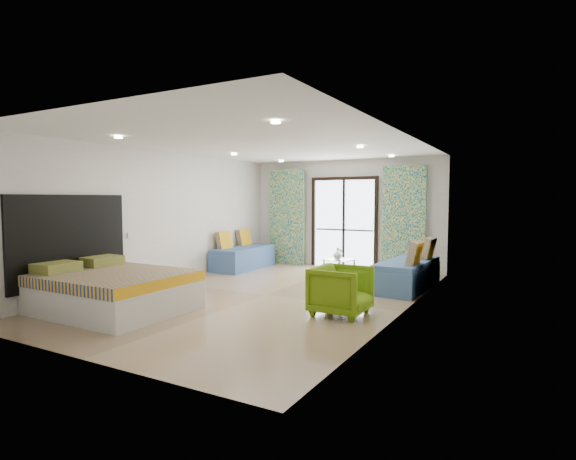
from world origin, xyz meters
The scene contains 24 objects.
floor centered at (0.00, 0.00, 0.00)m, with size 5.00×7.50×0.01m, color #937657, non-canonical shape.
ceiling centered at (0.00, 0.00, 2.70)m, with size 5.00×7.50×0.01m, color silver, non-canonical shape.
wall_back centered at (0.00, 3.75, 1.35)m, with size 5.00×0.01×2.70m, color silver, non-canonical shape.
wall_front centered at (0.00, -3.75, 1.35)m, with size 5.00×0.01×2.70m, color silver, non-canonical shape.
wall_left centered at (-2.50, 0.00, 1.35)m, with size 0.01×7.50×2.70m, color silver, non-canonical shape.
wall_right centered at (2.50, 0.00, 1.35)m, with size 0.01×7.50×2.70m, color silver, non-canonical shape.
balcony_door centered at (0.00, 3.72, 1.26)m, with size 1.76×0.08×2.28m.
balcony_rail centered at (0.00, 3.73, 0.95)m, with size 1.52×0.03×0.04m, color #595451.
curtain_left centered at (-1.55, 3.57, 1.25)m, with size 1.00×0.10×2.50m, color silver.
curtain_right centered at (1.55, 3.57, 1.25)m, with size 1.00×0.10×2.50m, color silver.
downlight_a centered at (-1.40, -2.00, 2.67)m, with size 0.12×0.12×0.02m, color #FFE0B2.
downlight_b centered at (1.40, -2.00, 2.67)m, with size 0.12×0.12×0.02m, color #FFE0B2.
downlight_c centered at (-1.40, 1.00, 2.67)m, with size 0.12×0.12×0.02m, color #FFE0B2.
downlight_d centered at (1.40, 1.00, 2.67)m, with size 0.12×0.12×0.02m, color #FFE0B2.
downlight_e centered at (-1.40, 3.00, 2.67)m, with size 0.12×0.12×0.02m, color #FFE0B2.
downlight_f centered at (1.40, 3.00, 2.67)m, with size 0.12×0.12×0.02m, color #FFE0B2.
headboard centered at (-2.46, -2.13, 1.05)m, with size 0.06×2.10×1.50m, color black.
switch_plate centered at (-2.47, -0.88, 1.05)m, with size 0.02×0.10×0.10m, color silver.
bed centered at (-1.48, -2.13, 0.32)m, with size 2.19×1.78×0.75m.
daybed_left centered at (-2.12, 2.33, 0.30)m, with size 0.85×1.97×0.95m.
daybed_right centered at (2.12, 1.77, 0.30)m, with size 0.87×2.02×0.98m.
coffee_table centered at (0.35, 2.58, 0.32)m, with size 0.71×0.71×0.63m.
vase centered at (0.29, 2.65, 0.47)m, with size 0.20×0.21×0.20m, color white.
armchair centered at (1.73, -0.64, 0.40)m, with size 0.79×0.74×0.81m, color #638D12.
Camera 1 is at (4.25, -6.81, 1.74)m, focal length 28.00 mm.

